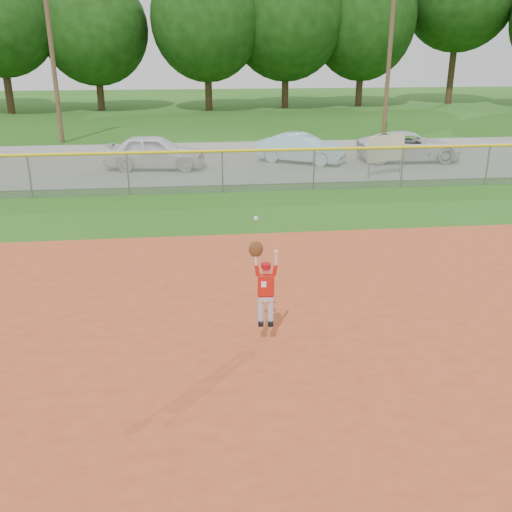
{
  "coord_description": "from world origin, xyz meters",
  "views": [
    {
      "loc": [
        -1.12,
        -10.17,
        5.07
      ],
      "look_at": [
        0.1,
        0.39,
        1.1
      ],
      "focal_mm": 40.0,
      "sensor_mm": 36.0,
      "label": 1
    }
  ],
  "objects_px": {
    "car_white_a": "(155,152)",
    "sponsor_sign": "(386,149)",
    "car_white_b": "(410,146)",
    "ballplayer": "(264,284)",
    "car_blue": "(301,148)"
  },
  "relations": [
    {
      "from": "ballplayer",
      "to": "sponsor_sign",
      "type": "bearing_deg",
      "value": 63.09
    },
    {
      "from": "sponsor_sign",
      "to": "car_white_a",
      "type": "bearing_deg",
      "value": 164.81
    },
    {
      "from": "sponsor_sign",
      "to": "car_blue",
      "type": "bearing_deg",
      "value": 132.24
    },
    {
      "from": "car_white_a",
      "to": "ballplayer",
      "type": "height_order",
      "value": "ballplayer"
    },
    {
      "from": "sponsor_sign",
      "to": "ballplayer",
      "type": "relative_size",
      "value": 0.87
    },
    {
      "from": "car_white_b",
      "to": "ballplayer",
      "type": "xyz_separation_m",
      "value": [
        -8.74,
        -15.97,
        0.46
      ]
    },
    {
      "from": "car_white_b",
      "to": "ballplayer",
      "type": "relative_size",
      "value": 2.32
    },
    {
      "from": "sponsor_sign",
      "to": "ballplayer",
      "type": "distance_m",
      "value": 14.56
    },
    {
      "from": "sponsor_sign",
      "to": "ballplayer",
      "type": "bearing_deg",
      "value": -116.91
    },
    {
      "from": "car_white_a",
      "to": "sponsor_sign",
      "type": "distance_m",
      "value": 9.6
    },
    {
      "from": "car_white_b",
      "to": "ballplayer",
      "type": "distance_m",
      "value": 18.21
    },
    {
      "from": "car_blue",
      "to": "ballplayer",
      "type": "height_order",
      "value": "ballplayer"
    },
    {
      "from": "ballplayer",
      "to": "car_blue",
      "type": "bearing_deg",
      "value": 76.93
    },
    {
      "from": "car_blue",
      "to": "car_white_b",
      "type": "height_order",
      "value": "car_white_b"
    },
    {
      "from": "car_white_a",
      "to": "car_white_b",
      "type": "distance_m",
      "value": 11.42
    }
  ]
}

